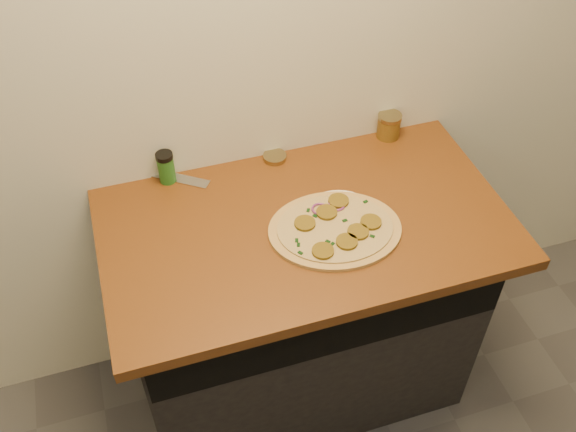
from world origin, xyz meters
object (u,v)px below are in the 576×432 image
object	(u,v)px
pizza	(335,228)
chefs_knife	(158,173)
spice_shaker	(166,167)
salsa_jar	(389,126)

from	to	relation	value
pizza	chefs_knife	bearing A→B (deg)	138.19
pizza	spice_shaker	world-z (taller)	spice_shaker
pizza	chefs_knife	size ratio (longest dim) A/B	1.69
spice_shaker	salsa_jar	bearing A→B (deg)	-0.00
pizza	salsa_jar	size ratio (longest dim) A/B	5.00
salsa_jar	spice_shaker	bearing A→B (deg)	180.00
salsa_jar	pizza	bearing A→B (deg)	-131.89
pizza	salsa_jar	bearing A→B (deg)	48.11
pizza	spice_shaker	xyz separation A→B (m)	(-0.42, 0.36, 0.04)
chefs_knife	spice_shaker	world-z (taller)	spice_shaker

